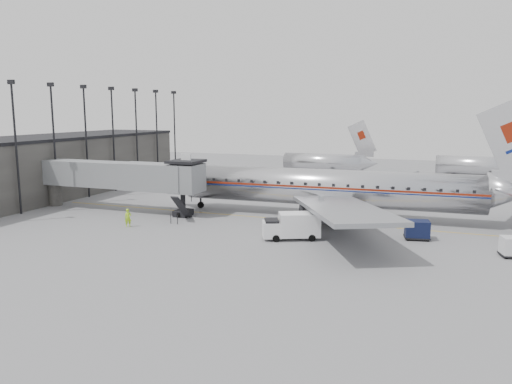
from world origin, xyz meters
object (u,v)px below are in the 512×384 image
airliner (334,188)px  ramp_worker (128,218)px  service_van (292,226)px  baggage_cart_navy (417,229)px

airliner → ramp_worker: bearing=-149.1°
airliner → service_van: (-1.60, -11.06, -2.02)m
service_van → baggage_cart_navy: bearing=-3.8°
service_van → baggage_cart_navy: (10.93, 4.03, -0.35)m
airliner → service_van: bearing=-100.2°
airliner → service_van: 11.35m
airliner → ramp_worker: (-18.83, -12.20, -2.38)m
service_van → baggage_cart_navy: size_ratio=2.22×
ramp_worker → airliner: bearing=-1.9°
airliner → ramp_worker: airliner is taller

